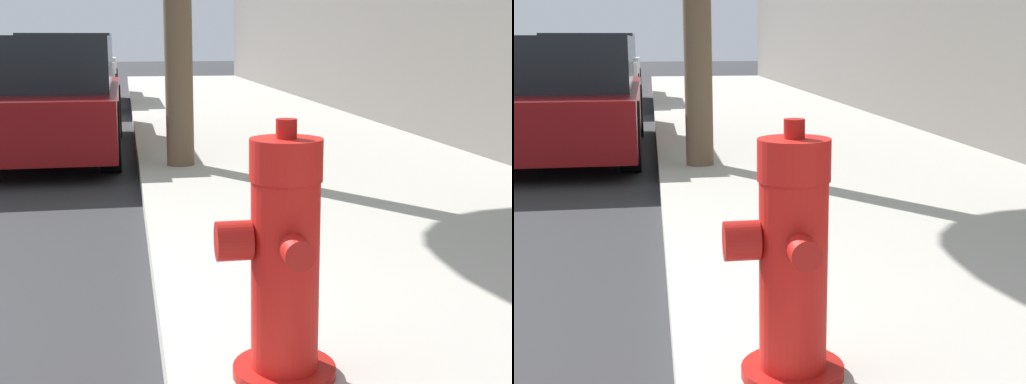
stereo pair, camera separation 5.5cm
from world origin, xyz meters
The scene contains 3 objects.
fire_hydrant centered at (2.34, -0.05, 0.55)m, with size 0.40×0.41×0.87m.
parked_car_near centered at (0.94, 5.96, 0.63)m, with size 1.71×4.08×1.30m.
parked_car_mid centered at (0.82, 11.98, 0.67)m, with size 1.79×4.09×1.37m.
Camera 1 is at (1.85, -2.21, 1.26)m, focal length 50.00 mm.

